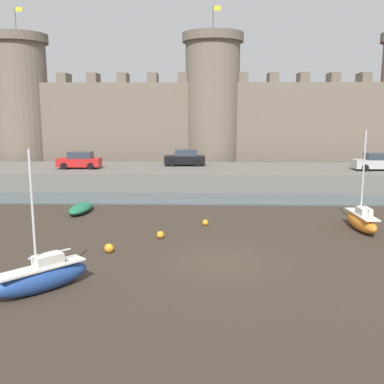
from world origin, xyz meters
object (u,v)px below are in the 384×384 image
at_px(mooring_buoy_off_centre, 160,235).
at_px(car_quay_west, 79,160).
at_px(mooring_buoy_mid_mud, 205,223).
at_px(mooring_buoy_near_shore, 109,248).
at_px(car_quay_centre_west, 376,162).
at_px(sailboat_midflat_right, 42,276).
at_px(rowboat_midflat_centre, 81,208).
at_px(car_quay_east, 185,158).
at_px(sailboat_midflat_left, 362,220).

height_order(mooring_buoy_off_centre, car_quay_west, car_quay_west).
relative_size(mooring_buoy_mid_mud, mooring_buoy_off_centre, 0.89).
distance_m(mooring_buoy_near_shore, car_quay_centre_west, 29.17).
bearing_deg(sailboat_midflat_right, mooring_buoy_off_centre, 62.53).
distance_m(mooring_buoy_off_centre, car_quay_centre_west, 25.56).
distance_m(sailboat_midflat_right, rowboat_midflat_centre, 14.52).
height_order(car_quay_west, car_quay_east, same).
bearing_deg(car_quay_centre_west, sailboat_midflat_left, -112.99).
xyz_separation_m(mooring_buoy_off_centre, car_quay_centre_west, (18.68, 17.29, 2.33)).
height_order(mooring_buoy_near_shore, car_quay_centre_west, car_quay_centre_west).
bearing_deg(mooring_buoy_mid_mud, mooring_buoy_near_shore, -131.24).
height_order(sailboat_midflat_right, rowboat_midflat_centre, sailboat_midflat_right).
distance_m(sailboat_midflat_left, mooring_buoy_near_shore, 15.47).
xyz_separation_m(rowboat_midflat_centre, car_quay_centre_west, (25.08, 10.80, 2.21)).
relative_size(mooring_buoy_near_shore, car_quay_east, 0.12).
relative_size(sailboat_midflat_left, mooring_buoy_mid_mud, 16.07).
bearing_deg(mooring_buoy_mid_mud, sailboat_midflat_right, -121.61).
height_order(sailboat_midflat_right, car_quay_centre_west, sailboat_midflat_right).
height_order(sailboat_midflat_left, rowboat_midflat_centre, sailboat_midflat_left).
bearing_deg(sailboat_midflat_right, rowboat_midflat_centre, 99.21).
distance_m(car_quay_west, car_quay_east, 10.45).
distance_m(sailboat_midflat_left, car_quay_west, 26.94).
bearing_deg(sailboat_midflat_left, rowboat_midflat_centre, 166.91).
bearing_deg(mooring_buoy_off_centre, car_quay_east, 88.34).
height_order(mooring_buoy_off_centre, car_quay_centre_west, car_quay_centre_west).
distance_m(sailboat_midflat_left, mooring_buoy_off_centre, 12.45).
relative_size(mooring_buoy_near_shore, car_quay_west, 0.12).
distance_m(sailboat_midflat_right, mooring_buoy_near_shore, 5.40).
bearing_deg(rowboat_midflat_centre, car_quay_east, 63.43).
bearing_deg(car_quay_centre_west, rowboat_midflat_centre, -156.71).
bearing_deg(rowboat_midflat_centre, sailboat_midflat_right, -80.79).
distance_m(sailboat_midflat_left, rowboat_midflat_centre, 19.16).
bearing_deg(car_quay_west, car_quay_centre_west, -1.19).
bearing_deg(mooring_buoy_off_centre, rowboat_midflat_centre, 134.58).
distance_m(sailboat_midflat_right, mooring_buoy_mid_mud, 12.77).
relative_size(mooring_buoy_mid_mud, mooring_buoy_near_shore, 0.79).
bearing_deg(car_quay_west, mooring_buoy_off_centre, -61.93).
bearing_deg(car_quay_west, car_quay_east, 14.35).
bearing_deg(mooring_buoy_mid_mud, rowboat_midflat_centre, 159.04).
bearing_deg(mooring_buoy_near_shore, rowboat_midflat_centre, 113.37).
height_order(sailboat_midflat_right, mooring_buoy_off_centre, sailboat_midflat_right).
bearing_deg(car_quay_east, car_quay_centre_west, -9.95).
bearing_deg(mooring_buoy_near_shore, car_quay_east, 82.59).
xyz_separation_m(sailboat_midflat_left, rowboat_midflat_centre, (-18.66, 4.34, -0.29)).
relative_size(sailboat_midflat_right, sailboat_midflat_left, 0.95).
bearing_deg(car_quay_west, mooring_buoy_near_shore, -70.95).
xyz_separation_m(mooring_buoy_near_shore, car_quay_east, (3.01, 23.17, 2.31)).
relative_size(sailboat_midflat_right, mooring_buoy_off_centre, 13.53).
relative_size(sailboat_midflat_left, car_quay_west, 1.49).
bearing_deg(sailboat_midflat_left, car_quay_centre_west, 67.01).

